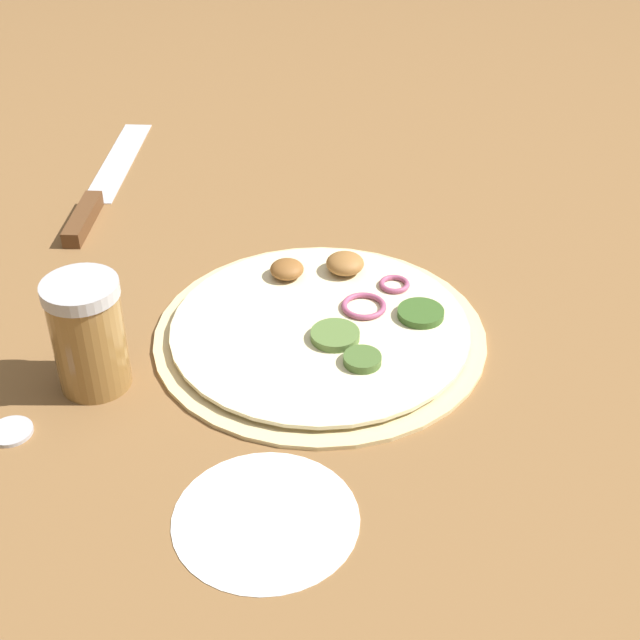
% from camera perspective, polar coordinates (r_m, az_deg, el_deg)
% --- Properties ---
extents(ground_plane, '(3.00, 3.00, 0.00)m').
position_cam_1_polar(ground_plane, '(0.85, 0.00, -1.02)').
color(ground_plane, brown).
extents(pizza, '(0.32, 0.32, 0.03)m').
position_cam_1_polar(pizza, '(0.85, 0.15, -0.49)').
color(pizza, beige).
rests_on(pizza, ground_plane).
extents(knife, '(0.29, 0.22, 0.02)m').
position_cam_1_polar(knife, '(1.12, -14.06, 7.73)').
color(knife, silver).
rests_on(knife, ground_plane).
extents(spice_jar, '(0.07, 0.07, 0.11)m').
position_cam_1_polar(spice_jar, '(0.79, -14.62, -0.90)').
color(spice_jar, olive).
rests_on(spice_jar, ground_plane).
extents(loose_cap, '(0.04, 0.04, 0.01)m').
position_cam_1_polar(loose_cap, '(0.79, -19.21, -6.66)').
color(loose_cap, '#B2B2B7').
rests_on(loose_cap, ground_plane).
extents(flour_patch, '(0.14, 0.14, 0.00)m').
position_cam_1_polar(flour_patch, '(0.68, -3.49, -12.57)').
color(flour_patch, white).
rests_on(flour_patch, ground_plane).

